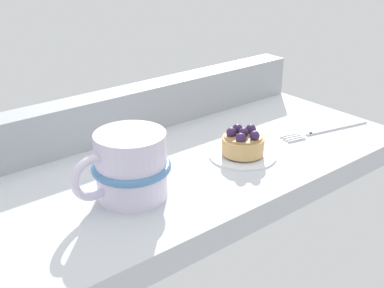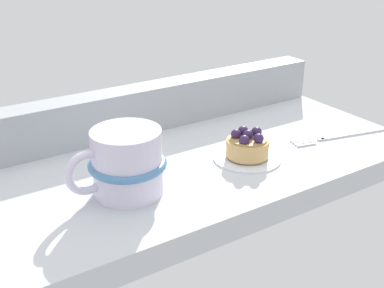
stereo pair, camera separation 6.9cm
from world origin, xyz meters
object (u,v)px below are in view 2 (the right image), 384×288
(coffee_mug, at_px, (126,163))
(dessert_fork, at_px, (339,136))
(dessert_plate, at_px, (247,157))
(raspberry_tart, at_px, (247,145))

(coffee_mug, height_order, dessert_fork, coffee_mug)
(dessert_fork, bearing_deg, dessert_plate, 173.75)
(raspberry_tart, distance_m, dessert_fork, 0.19)
(coffee_mug, distance_m, dessert_fork, 0.39)
(coffee_mug, bearing_deg, dessert_plate, -1.35)
(coffee_mug, relative_size, dessert_fork, 0.76)
(dessert_plate, relative_size, coffee_mug, 0.76)
(raspberry_tart, bearing_deg, dessert_fork, -6.34)
(raspberry_tart, xyz_separation_m, dessert_fork, (0.18, -0.02, -0.02))
(raspberry_tart, bearing_deg, coffee_mug, 178.73)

